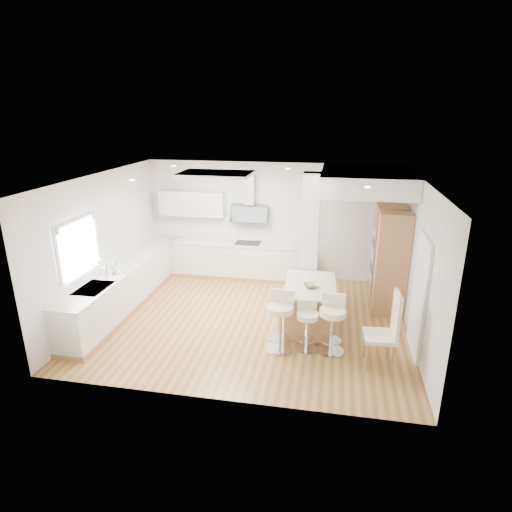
% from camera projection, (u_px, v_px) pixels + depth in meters
% --- Properties ---
extents(ground, '(6.00, 6.00, 0.00)m').
position_uv_depth(ground, '(251.00, 320.00, 8.47)').
color(ground, '#AA7A3F').
rests_on(ground, ground).
extents(ceiling, '(6.00, 5.00, 0.02)m').
position_uv_depth(ceiling, '(251.00, 320.00, 8.47)').
color(ceiling, white).
rests_on(ceiling, ground).
extents(wall_back, '(6.00, 0.04, 2.80)m').
position_uv_depth(wall_back, '(271.00, 221.00, 10.34)').
color(wall_back, silver).
rests_on(wall_back, ground).
extents(wall_left, '(0.04, 5.00, 2.80)m').
position_uv_depth(wall_left, '(103.00, 244.00, 8.54)').
color(wall_left, silver).
rests_on(wall_left, ground).
extents(wall_right, '(0.04, 5.00, 2.80)m').
position_uv_depth(wall_right, '(418.00, 263.00, 7.50)').
color(wall_right, silver).
rests_on(wall_right, ground).
extents(skylight, '(4.10, 2.10, 0.06)m').
position_uv_depth(skylight, '(216.00, 174.00, 8.27)').
color(skylight, white).
rests_on(skylight, ground).
extents(window_left, '(0.06, 1.28, 1.07)m').
position_uv_depth(window_left, '(78.00, 243.00, 7.60)').
color(window_left, white).
rests_on(window_left, ground).
extents(doorway_right, '(0.05, 1.00, 2.10)m').
position_uv_depth(doorway_right, '(419.00, 298.00, 7.07)').
color(doorway_right, '#403932').
rests_on(doorway_right, ground).
extents(counter_left, '(0.63, 4.50, 1.35)m').
position_uv_depth(counter_left, '(127.00, 284.00, 9.01)').
color(counter_left, '#B27D4C').
rests_on(counter_left, ground).
extents(counter_back, '(3.62, 0.63, 2.50)m').
position_uv_depth(counter_back, '(232.00, 250.00, 10.47)').
color(counter_back, '#B27D4C').
rests_on(counter_back, ground).
extents(pillar, '(0.35, 0.35, 2.80)m').
position_uv_depth(pillar, '(310.00, 242.00, 8.72)').
color(pillar, white).
rests_on(pillar, ground).
extents(soffit, '(1.78, 2.20, 0.40)m').
position_uv_depth(soffit, '(366.00, 181.00, 8.57)').
color(soffit, white).
rests_on(soffit, ground).
extents(oven_column, '(0.63, 1.21, 2.10)m').
position_uv_depth(oven_column, '(389.00, 258.00, 8.81)').
color(oven_column, '#B27D4C').
rests_on(oven_column, ground).
extents(peninsula, '(1.00, 1.46, 0.93)m').
position_uv_depth(peninsula, '(310.00, 305.00, 8.11)').
color(peninsula, '#B27D4C').
rests_on(peninsula, ground).
extents(bar_stool_a, '(0.52, 0.52, 1.07)m').
position_uv_depth(bar_stool_a, '(280.00, 318.00, 7.24)').
color(bar_stool_a, silver).
rests_on(bar_stool_a, ground).
extents(bar_stool_b, '(0.46, 0.46, 0.88)m').
position_uv_depth(bar_stool_b, '(307.00, 323.00, 7.29)').
color(bar_stool_b, silver).
rests_on(bar_stool_b, ground).
extents(bar_stool_c, '(0.48, 0.48, 1.03)m').
position_uv_depth(bar_stool_c, '(332.00, 321.00, 7.18)').
color(bar_stool_c, silver).
rests_on(bar_stool_c, ground).
extents(dining_chair, '(0.52, 0.52, 1.28)m').
position_uv_depth(dining_chair, '(388.00, 328.00, 6.75)').
color(dining_chair, '#F0E2C3').
rests_on(dining_chair, ground).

